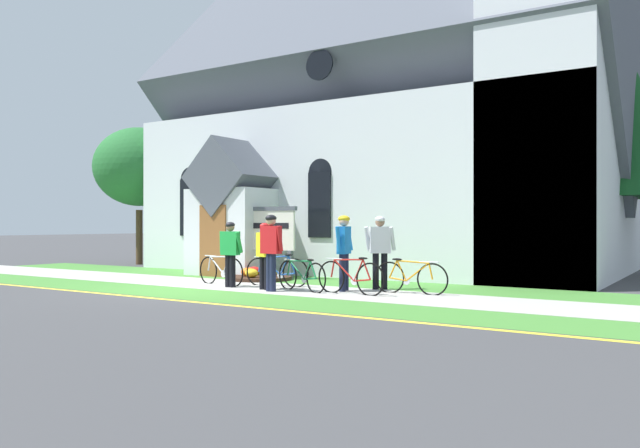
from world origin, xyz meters
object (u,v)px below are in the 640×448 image
cyclist_in_red_jersey (265,251)px  cyclist_in_white_jersey (380,246)px  yard_deciduous_tree (139,167)px  cyclist_in_blue_jersey (230,250)px  bicycle_red (277,271)px  cyclist_in_orange_jersey (344,246)px  cyclist_in_yellow_jersey (271,246)px  roadside_conifer (621,116)px  bicycle_yellow (302,275)px  church_sign (270,232)px  bicycle_green (410,277)px  bicycle_silver (351,277)px  bicycle_blue (221,270)px

cyclist_in_red_jersey → cyclist_in_white_jersey: bearing=34.5°
yard_deciduous_tree → cyclist_in_red_jersey: bearing=-26.0°
cyclist_in_blue_jersey → cyclist_in_white_jersey: size_ratio=0.92×
bicycle_red → cyclist_in_orange_jersey: size_ratio=1.01×
cyclist_in_yellow_jersey → roadside_conifer: 11.69m
bicycle_yellow → cyclist_in_white_jersey: 1.98m
church_sign → cyclist_in_yellow_jersey: church_sign is taller
church_sign → cyclist_in_blue_jersey: church_sign is taller
cyclist_in_yellow_jersey → cyclist_in_white_jersey: size_ratio=1.01×
roadside_conifer → cyclist_in_orange_jersey: bearing=-119.5°
bicycle_green → cyclist_in_white_jersey: size_ratio=1.00×
cyclist_in_red_jersey → yard_deciduous_tree: size_ratio=0.30×
cyclist_in_yellow_jersey → bicycle_silver: bearing=16.9°
cyclist_in_red_jersey → roadside_conifer: 11.74m
bicycle_blue → cyclist_in_orange_jersey: 3.47m
cyclist_in_blue_jersey → cyclist_in_yellow_jersey: 1.43m
bicycle_red → bicycle_yellow: bearing=-27.4°
cyclist_in_orange_jersey → bicycle_red: bearing=177.2°
bicycle_blue → yard_deciduous_tree: bearing=151.3°
church_sign → bicycle_blue: church_sign is taller
church_sign → bicycle_green: 5.32m
church_sign → cyclist_in_white_jersey: church_sign is taller
bicycle_silver → bicycle_blue: bearing=179.5°
cyclist_in_white_jersey → roadside_conifer: size_ratio=0.24×
cyclist_in_orange_jersey → yard_deciduous_tree: yard_deciduous_tree is taller
bicycle_yellow → bicycle_blue: bearing=177.8°
cyclist_in_blue_jersey → cyclist_in_red_jersey: cyclist_in_blue_jersey is taller
bicycle_silver → cyclist_in_yellow_jersey: 1.98m
bicycle_red → bicycle_green: bicycle_red is taller
bicycle_red → cyclist_in_blue_jersey: cyclist_in_blue_jersey is taller
cyclist_in_red_jersey → yard_deciduous_tree: 11.23m
bicycle_yellow → cyclist_in_blue_jersey: size_ratio=1.07×
cyclist_in_red_jersey → cyclist_in_yellow_jersey: (0.36, -0.23, 0.14)m
bicycle_silver → cyclist_in_orange_jersey: 0.88m
cyclist_in_red_jersey → yard_deciduous_tree: (-9.77, 4.77, 2.80)m
cyclist_in_orange_jersey → church_sign: bearing=152.5°
cyclist_in_white_jersey → roadside_conifer: 9.38m
cyclist_in_white_jersey → cyclist_in_red_jersey: bearing=-145.5°
cyclist_in_yellow_jersey → cyclist_in_orange_jersey: bearing=35.5°
bicycle_yellow → yard_deciduous_tree: (-10.65, 4.53, 3.35)m
bicycle_blue → cyclist_in_yellow_jersey: size_ratio=0.99×
cyclist_in_blue_jersey → church_sign: bearing=106.3°
bicycle_red → bicycle_green: bearing=3.8°
bicycle_red → yard_deciduous_tree: (-9.50, 3.94, 3.34)m
cyclist_in_red_jersey → cyclist_in_white_jersey: cyclist_in_white_jersey is taller
bicycle_yellow → cyclist_in_blue_jersey: (-1.93, -0.25, 0.56)m
bicycle_red → cyclist_in_white_jersey: bearing=15.7°
cyclist_in_orange_jersey → bicycle_yellow: bearing=-149.3°
bicycle_yellow → bicycle_blue: 2.55m
cyclist_in_orange_jersey → roadside_conifer: size_ratio=0.24×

